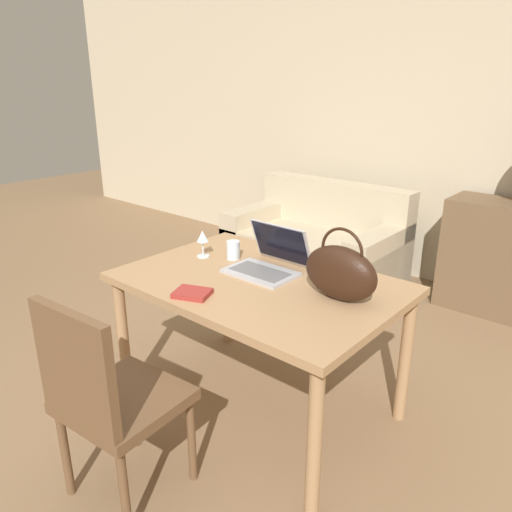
# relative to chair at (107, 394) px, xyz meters

# --- Properties ---
(ground_plane) EXTENTS (14.00, 14.00, 0.00)m
(ground_plane) POSITION_rel_chair_xyz_m (0.06, 0.28, -0.52)
(ground_plane) COLOR #846647
(wall_back) EXTENTS (10.00, 0.06, 2.70)m
(wall_back) POSITION_rel_chair_xyz_m (0.06, 3.21, 0.83)
(wall_back) COLOR beige
(wall_back) RESTS_ON ground_plane
(dining_table) EXTENTS (1.36, 0.92, 0.74)m
(dining_table) POSITION_rel_chair_xyz_m (0.05, 0.86, 0.14)
(dining_table) COLOR #A87F56
(dining_table) RESTS_ON ground_plane
(chair) EXTENTS (0.48, 0.48, 0.93)m
(chair) POSITION_rel_chair_xyz_m (0.00, 0.00, 0.00)
(chair) COLOR brown
(chair) RESTS_ON ground_plane
(couch) EXTENTS (1.44, 0.84, 0.82)m
(couch) POSITION_rel_chair_xyz_m (-0.75, 2.58, -0.23)
(couch) COLOR #C1B293
(couch) RESTS_ON ground_plane
(laptop) EXTENTS (0.35, 0.33, 0.23)m
(laptop) POSITION_rel_chair_xyz_m (0.01, 1.00, 0.29)
(laptop) COLOR #ADADB2
(laptop) RESTS_ON dining_table
(drinking_glass) EXTENTS (0.07, 0.07, 0.10)m
(drinking_glass) POSITION_rel_chair_xyz_m (-0.25, 1.00, 0.28)
(drinking_glass) COLOR silver
(drinking_glass) RESTS_ON dining_table
(wine_glass) EXTENTS (0.07, 0.07, 0.15)m
(wine_glass) POSITION_rel_chair_xyz_m (-0.40, 0.92, 0.33)
(wine_glass) COLOR silver
(wine_glass) RESTS_ON dining_table
(handbag) EXTENTS (0.36, 0.14, 0.34)m
(handbag) POSITION_rel_chair_xyz_m (0.47, 0.93, 0.36)
(handbag) COLOR black
(handbag) RESTS_ON dining_table
(book) EXTENTS (0.20, 0.18, 0.02)m
(book) POSITION_rel_chair_xyz_m (-0.06, 0.52, 0.24)
(book) COLOR maroon
(book) RESTS_ON dining_table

